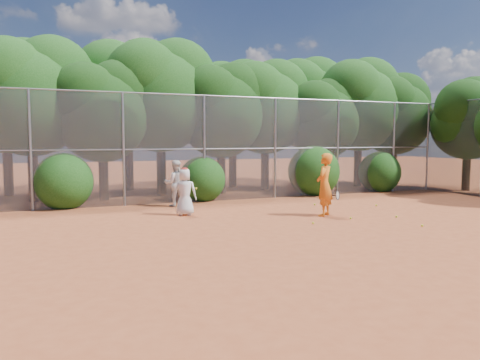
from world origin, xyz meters
name	(u,v)px	position (x,y,z in m)	size (l,w,h in m)	color
ground	(309,226)	(0.00, 0.00, 0.00)	(80.00, 80.00, 0.00)	#944121
fence_back	(226,147)	(-0.12, 6.00, 2.05)	(20.05, 0.09, 4.03)	gray
tree_1	(32,91)	(-6.94, 8.54, 4.16)	(4.64, 4.03, 6.35)	black
tree_2	(103,107)	(-4.45, 7.83, 3.58)	(3.99, 3.47, 5.47)	black
tree_3	(161,91)	(-1.94, 8.84, 4.40)	(4.89, 4.26, 6.70)	black
tree_4	(222,107)	(0.55, 8.24, 3.76)	(4.19, 3.64, 5.73)	black
tree_5	(266,103)	(3.06, 9.04, 4.05)	(4.51, 3.92, 6.17)	black
tree_6	(323,116)	(5.55, 8.03, 3.47)	(3.86, 3.36, 5.29)	black
tree_7	(360,101)	(8.06, 8.64, 4.28)	(4.77, 4.14, 6.53)	black
tree_8	(395,111)	(10.05, 8.34, 3.82)	(4.25, 3.70, 5.82)	black
tree_9	(6,91)	(-7.94, 10.84, 4.34)	(4.83, 4.20, 6.62)	black
tree_10	(129,89)	(-2.93, 11.05, 4.63)	(5.15, 4.48, 7.06)	black
tree_11	(233,102)	(2.06, 10.64, 4.16)	(4.64, 4.03, 6.35)	black
tree_12	(307,99)	(6.56, 11.24, 4.51)	(5.02, 4.37, 6.88)	black
tree_13	(469,115)	(11.45, 5.03, 3.47)	(3.86, 3.36, 5.29)	black
bush_0	(64,179)	(-6.00, 6.30, 1.00)	(2.00, 2.00, 2.00)	#144010
bush_1	(202,177)	(-1.00, 6.30, 0.90)	(1.80, 1.80, 1.80)	#144010
bush_2	(314,169)	(4.00, 6.30, 1.10)	(2.20, 2.20, 2.20)	#144010
bush_3	(380,170)	(7.50, 6.30, 0.95)	(1.90, 1.90, 1.90)	#144010
player_yellow	(325,185)	(1.34, 1.35, 0.97)	(0.91, 0.80, 1.94)	orange
player_teen	(185,192)	(-2.59, 3.13, 0.74)	(0.83, 0.68, 1.49)	silver
player_white	(175,183)	(-2.35, 5.18, 0.81)	(0.91, 0.82, 1.62)	silver
ball_0	(351,218)	(1.73, 0.52, 0.03)	(0.07, 0.07, 0.07)	yellow
ball_1	(376,205)	(4.20, 2.42, 0.03)	(0.07, 0.07, 0.07)	yellow
ball_2	(422,226)	(2.79, -1.22, 0.03)	(0.07, 0.07, 0.07)	yellow
ball_3	(396,217)	(3.17, 0.21, 0.03)	(0.07, 0.07, 0.07)	yellow
ball_4	(313,223)	(0.28, 0.26, 0.03)	(0.07, 0.07, 0.07)	yellow
ball_5	(315,204)	(2.30, 3.44, 0.03)	(0.07, 0.07, 0.07)	yellow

